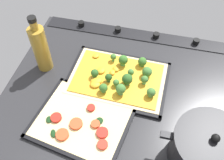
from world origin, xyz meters
TOP-DOWN VIEW (x-y plane):
  - ground_plane at (0.00, 0.00)cm, footprint 86.30×73.32cm
  - stove_control_panel at (0.00, -33.16)cm, footprint 82.85×7.00cm
  - baking_tray_front at (2.71, -5.71)cm, footprint 38.67×27.78cm
  - broccoli_pizza at (1.93, -5.61)cm, footprint 36.19×25.30cm
  - baking_tray_back at (10.34, 14.63)cm, footprint 35.17×31.05cm
  - veggie_pizza_back at (10.30, 15.08)cm, footprint 32.42×28.29cm
  - cooking_pot at (-29.39, 18.38)cm, footprint 28.47×21.69cm
  - oil_bottle at (32.33, -6.15)cm, footprint 5.98×5.98cm

SIDE VIEW (x-z plane):
  - ground_plane at x=0.00cm, z-range -3.00..0.00cm
  - baking_tray_front at x=2.71cm, z-range -0.29..1.01cm
  - baking_tray_back at x=10.34cm, z-range -0.28..1.02cm
  - stove_control_panel at x=0.00cm, z-range -0.76..1.84cm
  - veggie_pizza_back at x=10.30cm, z-range 0.14..2.04cm
  - broccoli_pizza at x=1.93cm, z-range -0.97..5.05cm
  - cooking_pot at x=-29.39cm, z-range -1.16..13.68cm
  - oil_bottle at x=32.33cm, z-range -1.88..22.22cm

